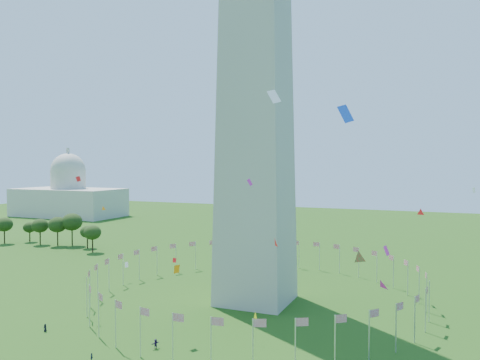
% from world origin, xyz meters
% --- Properties ---
extents(flag_ring, '(80.24, 80.24, 9.00)m').
position_xyz_m(flag_ring, '(-0.00, 50.00, 4.50)').
color(flag_ring, silver).
rests_on(flag_ring, ground).
extents(capitol_building, '(70.00, 35.00, 46.00)m').
position_xyz_m(capitol_building, '(-180.00, 180.00, 23.00)').
color(capitol_building, beige).
rests_on(capitol_building, ground).
extents(kites_aloft, '(116.86, 68.26, 38.59)m').
position_xyz_m(kites_aloft, '(14.60, 22.82, 20.36)').
color(kites_aloft, red).
rests_on(kites_aloft, ground).
extents(tree_line_west, '(55.21, 16.33, 13.26)m').
position_xyz_m(tree_line_west, '(-104.88, 91.12, 5.64)').
color(tree_line_west, '#294717').
rests_on(tree_line_west, ground).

